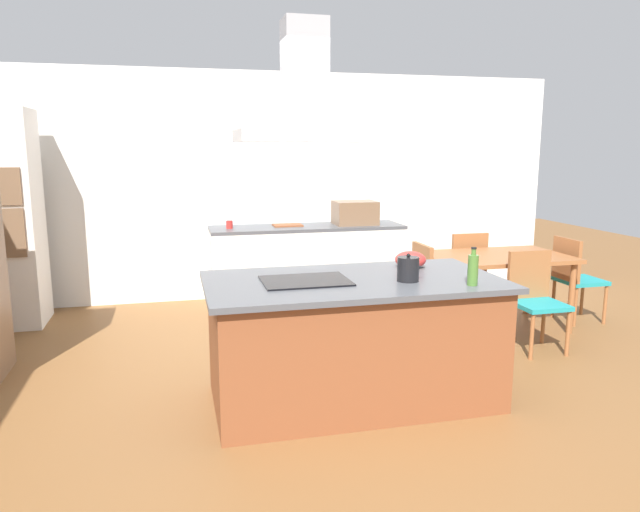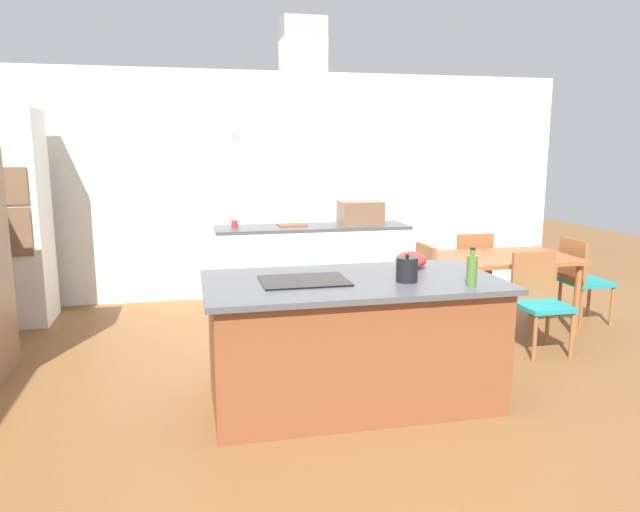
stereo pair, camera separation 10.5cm
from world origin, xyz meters
The scene contains 18 objects.
ground centered at (0.00, 1.50, 0.00)m, with size 16.00×16.00×0.00m, color brown.
wall_back centered at (0.00, 3.25, 1.35)m, with size 7.20×0.10×2.70m, color white.
kitchen_island centered at (0.00, 0.00, 0.45)m, with size 2.08×1.11×0.90m.
cooktop centered at (-0.35, 0.00, 0.91)m, with size 0.60×0.44×0.01m, color black.
tea_kettle centered at (0.35, -0.16, 0.99)m, with size 0.20×0.15×0.20m.
olive_oil_bottle centered at (0.72, -0.38, 1.01)m, with size 0.07×0.07×0.26m.
mixing_bowl centered at (0.54, 0.26, 0.97)m, with size 0.24×0.24×0.13m, color red.
back_counter centered at (0.32, 2.88, 0.45)m, with size 2.29×0.62×0.90m.
countertop_microwave centered at (0.91, 2.88, 1.04)m, with size 0.50×0.38×0.28m, color brown.
coffee_mug_red centered at (-0.60, 2.87, 0.95)m, with size 0.08×0.08×0.09m, color red.
cutting_board centered at (0.09, 2.93, 0.91)m, with size 0.34×0.24×0.02m, color brown.
wall_oven_stack centered at (-2.90, 2.65, 1.10)m, with size 0.70×0.66×2.20m.
dining_table centered at (1.93, 1.34, 0.67)m, with size 1.40×0.90×0.75m.
chair_at_left_end centered at (1.01, 1.34, 0.51)m, with size 0.42×0.42×0.89m.
chair_at_right_end centered at (2.84, 1.34, 0.51)m, with size 0.42×0.42×0.89m.
chair_facing_back_wall centered at (1.93, 2.00, 0.51)m, with size 0.42×0.42×0.89m.
chair_facing_island centered at (1.93, 0.67, 0.51)m, with size 0.42×0.42×0.89m.
range_hood centered at (-0.35, 0.00, 2.10)m, with size 0.90×0.55×0.78m.
Camera 2 is at (-1.12, -3.92, 1.81)m, focal length 33.18 mm.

